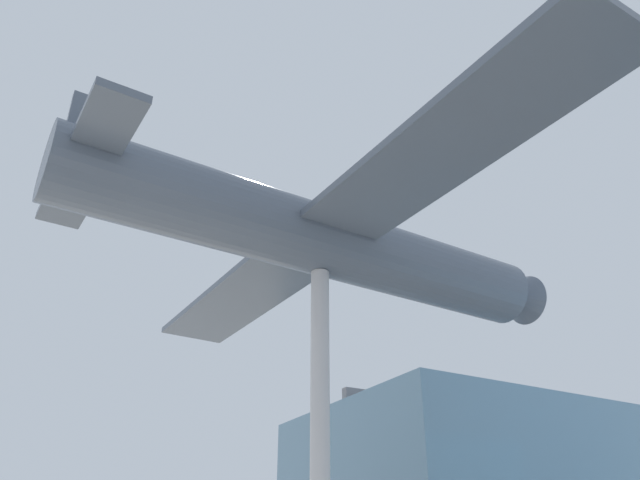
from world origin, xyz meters
name	(u,v)px	position (x,y,z in m)	size (l,w,h in m)	color
support_pylon_central	(320,440)	(0.00, 0.00, 3.96)	(0.44, 0.44, 7.92)	#B7B7BC
suspended_airplane	(325,241)	(-0.01, 0.16, 8.83)	(17.27, 14.48, 2.76)	#4C5666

